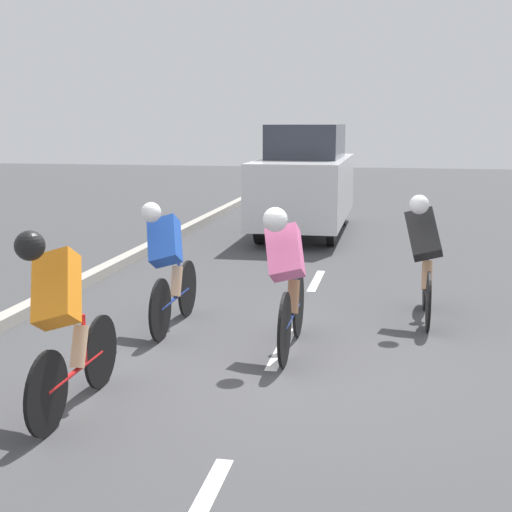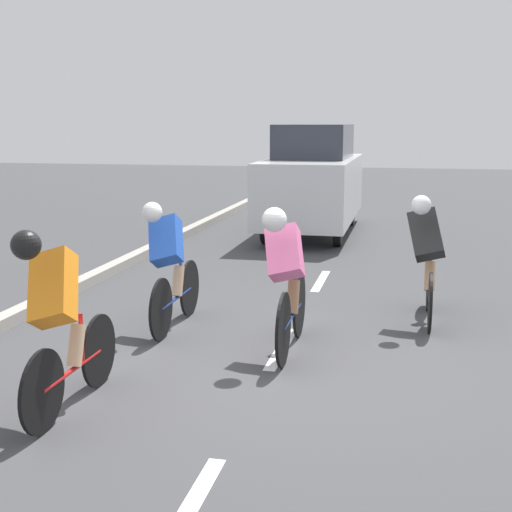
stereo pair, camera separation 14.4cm
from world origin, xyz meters
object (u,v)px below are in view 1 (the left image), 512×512
cyclist_orange (61,315)px  support_car (305,180)px  cyclist_blue (168,262)px  cyclist_black (424,255)px  cyclist_pink (287,276)px

cyclist_orange → support_car: support_car is taller
cyclist_blue → cyclist_black: (-2.78, -0.87, 0.02)m
cyclist_black → support_car: bearing=-71.2°
cyclist_blue → support_car: support_car is taller
cyclist_orange → cyclist_blue: 2.38m
cyclist_pink → cyclist_orange: bearing=50.7°
support_car → cyclist_pink: bearing=95.8°
cyclist_pink → cyclist_black: size_ratio=1.04×
cyclist_black → support_car: (2.17, -6.36, 0.33)m
cyclist_pink → support_car: support_car is taller
cyclist_orange → cyclist_blue: cyclist_orange is taller
cyclist_pink → cyclist_black: (-1.37, -1.43, -0.00)m
cyclist_orange → support_car: (-0.70, -9.61, 0.31)m
cyclist_pink → support_car: (0.80, -7.79, 0.32)m
cyclist_pink → support_car: 7.83m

